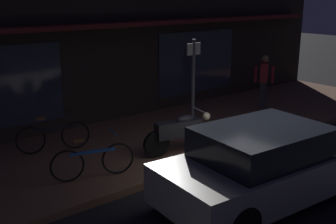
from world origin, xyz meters
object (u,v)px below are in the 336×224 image
object	(u,v)px
motorcycle	(180,132)
parked_car_far	(265,165)
bicycle_parked	(53,136)
person_bystander	(264,80)
bicycle_extra	(93,161)
sign_post	(193,80)

from	to	relation	value
motorcycle	parked_car_far	distance (m)	2.49
bicycle_parked	parked_car_far	world-z (taller)	parked_car_far
person_bystander	parked_car_far	bearing A→B (deg)	-141.10
bicycle_extra	sign_post	xyz separation A→B (m)	(3.57, 1.04, 1.00)
motorcycle	bicycle_extra	world-z (taller)	motorcycle
person_bystander	parked_car_far	world-z (taller)	person_bystander
person_bystander	parked_car_far	distance (m)	6.10
bicycle_extra	sign_post	world-z (taller)	sign_post
sign_post	parked_car_far	distance (m)	3.94
motorcycle	person_bystander	bearing A→B (deg)	16.23
bicycle_parked	person_bystander	xyz separation A→B (m)	(6.82, -0.54, 0.52)
parked_car_far	bicycle_parked	bearing A→B (deg)	115.46
bicycle_parked	person_bystander	distance (m)	6.86
person_bystander	motorcycle	bearing A→B (deg)	-163.77
motorcycle	parked_car_far	xyz separation A→B (m)	(-0.12, -2.48, 0.06)
bicycle_parked	sign_post	distance (m)	3.79
person_bystander	parked_car_far	xyz separation A→B (m)	(-4.74, -3.83, -0.32)
sign_post	parked_car_far	xyz separation A→B (m)	(-1.49, -3.56, -0.81)
bicycle_parked	bicycle_extra	size ratio (longest dim) A/B	1.00
sign_post	bicycle_extra	bearing A→B (deg)	-163.77
bicycle_parked	parked_car_far	bearing A→B (deg)	-64.54
motorcycle	parked_car_far	world-z (taller)	parked_car_far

